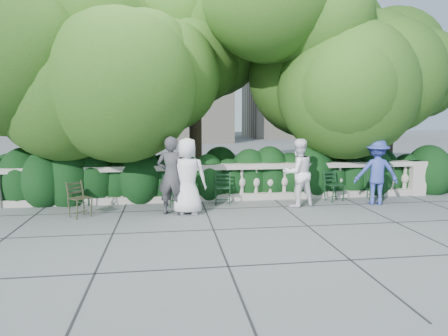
{
  "coord_description": "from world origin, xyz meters",
  "views": [
    {
      "loc": [
        -1.4,
        -8.84,
        2.34
      ],
      "look_at": [
        0.0,
        1.0,
        1.0
      ],
      "focal_mm": 32.0,
      "sensor_mm": 36.0,
      "label": 1
    }
  ],
  "objects": [
    {
      "name": "chair_c",
      "position": [
        -1.27,
        1.23,
        0.0
      ],
      "size": [
        0.62,
        0.63,
        0.84
      ],
      "primitive_type": null,
      "rotation": [
        0.0,
        0.0,
        -0.5
      ],
      "color": "black",
      "rests_on": "ground"
    },
    {
      "name": "chair_d",
      "position": [
        -1.2,
        1.16,
        0.0
      ],
      "size": [
        0.61,
        0.63,
        0.84
      ],
      "primitive_type": null,
      "rotation": [
        0.0,
        0.0,
        0.48
      ],
      "color": "black",
      "rests_on": "ground"
    },
    {
      "name": "chair_f",
      "position": [
        3.1,
        1.13,
        0.0
      ],
      "size": [
        0.56,
        0.58,
        0.84
      ],
      "primitive_type": null,
      "rotation": [
        0.0,
        0.0,
        0.28
      ],
      "color": "black",
      "rests_on": "ground"
    },
    {
      "name": "chair_b",
      "position": [
        -0.01,
        1.15,
        0.0
      ],
      "size": [
        0.5,
        0.54,
        0.84
      ],
      "primitive_type": null,
      "rotation": [
        0.0,
        0.0,
        -0.14
      ],
      "color": "black",
      "rests_on": "ground"
    },
    {
      "name": "person_casual_man",
      "position": [
        1.87,
        0.81,
        0.87
      ],
      "size": [
        0.97,
        0.82,
        1.73
      ],
      "primitive_type": "imported",
      "rotation": [
        0.0,
        0.0,
        3.36
      ],
      "color": "white",
      "rests_on": "ground"
    },
    {
      "name": "chair_weathered",
      "position": [
        -3.3,
        0.34,
        0.0
      ],
      "size": [
        0.65,
        0.65,
        0.84
      ],
      "primitive_type": null,
      "rotation": [
        0.0,
        0.0,
        0.74
      ],
      "color": "black",
      "rests_on": "ground"
    },
    {
      "name": "shrub_hedge",
      "position": [
        0.0,
        3.0,
        0.0
      ],
      "size": [
        15.0,
        2.6,
        1.7
      ],
      "primitive_type": null,
      "color": "black",
      "rests_on": "ground"
    },
    {
      "name": "chair_e",
      "position": [
        4.26,
        1.22,
        0.0
      ],
      "size": [
        0.54,
        0.57,
        0.84
      ],
      "primitive_type": null,
      "rotation": [
        0.0,
        0.0,
        -0.25
      ],
      "color": "black",
      "rests_on": "ground"
    },
    {
      "name": "person_older_blue",
      "position": [
        3.96,
        0.74,
        0.86
      ],
      "size": [
        1.22,
        0.86,
        1.72
      ],
      "primitive_type": "imported",
      "rotation": [
        0.0,
        0.0,
        2.92
      ],
      "color": "#33429A",
      "rests_on": "ground"
    },
    {
      "name": "balustrade",
      "position": [
        0.0,
        1.8,
        0.49
      ],
      "size": [
        12.0,
        0.44,
        1.0
      ],
      "color": "#9E998E",
      "rests_on": "ground"
    },
    {
      "name": "tree_canopy",
      "position": [
        0.69,
        3.19,
        3.96
      ],
      "size": [
        15.04,
        6.52,
        6.78
      ],
      "color": "#3F3023",
      "rests_on": "ground"
    },
    {
      "name": "ground",
      "position": [
        0.0,
        0.0,
        0.0
      ],
      "size": [
        90.0,
        90.0,
        0.0
      ],
      "primitive_type": "plane",
      "color": "#5A5F63",
      "rests_on": "ground"
    },
    {
      "name": "person_woman_grey",
      "position": [
        -1.32,
        0.44,
        0.92
      ],
      "size": [
        0.77,
        0.61,
        1.84
      ],
      "primitive_type": "imported",
      "rotation": [
        0.0,
        0.0,
        2.86
      ],
      "color": "#39393D",
      "rests_on": "ground"
    },
    {
      "name": "chair_a",
      "position": [
        -3.67,
        1.35,
        0.0
      ],
      "size": [
        0.51,
        0.54,
        0.84
      ],
      "primitive_type": null,
      "rotation": [
        0.0,
        0.0,
        -0.15
      ],
      "color": "black",
      "rests_on": "ground"
    },
    {
      "name": "person_businessman",
      "position": [
        -0.95,
        0.41,
        0.9
      ],
      "size": [
        0.96,
        0.69,
        1.81
      ],
      "primitive_type": "imported",
      "rotation": [
        0.0,
        0.0,
        3.0
      ],
      "color": "silver",
      "rests_on": "ground"
    }
  ]
}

